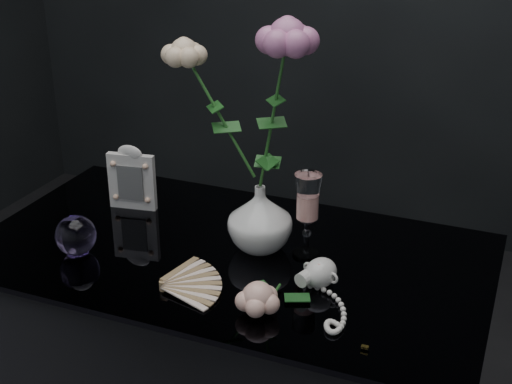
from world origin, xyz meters
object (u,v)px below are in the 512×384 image
at_px(wine_glass, 307,216).
at_px(loose_rose, 258,298).
at_px(paperweight, 76,235).
at_px(pearl_jar, 321,272).
at_px(vase, 260,218).
at_px(picture_frame, 132,177).

xyz_separation_m(wine_glass, loose_rose, (-0.01, -0.23, -0.06)).
xyz_separation_m(paperweight, loose_rose, (0.42, -0.06, -0.01)).
bearing_deg(pearl_jar, vase, 168.94).
height_order(paperweight, loose_rose, paperweight).
bearing_deg(picture_frame, vase, -20.78).
height_order(wine_glass, loose_rose, wine_glass).
xyz_separation_m(vase, pearl_jar, (0.16, -0.09, -0.04)).
bearing_deg(paperweight, vase, 25.79).
xyz_separation_m(loose_rose, pearl_jar, (0.07, 0.13, -0.00)).
relative_size(vase, loose_rose, 0.79).
bearing_deg(paperweight, picture_frame, 91.91).
relative_size(paperweight, loose_rose, 0.48).
bearing_deg(pearl_jar, wine_glass, 140.40).
relative_size(vase, wine_glass, 0.78).
distance_m(picture_frame, paperweight, 0.24).
bearing_deg(wine_glass, vase, -174.63).
xyz_separation_m(vase, wine_glass, (0.10, 0.01, 0.02)).
relative_size(vase, pearl_jar, 0.68).
bearing_deg(wine_glass, pearl_jar, -58.34).
relative_size(paperweight, pearl_jar, 0.41).
relative_size(wine_glass, pearl_jar, 0.87).
distance_m(loose_rose, pearl_jar, 0.15).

